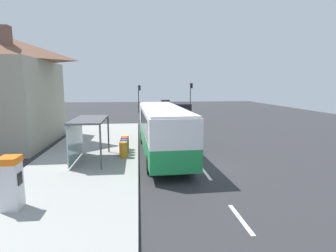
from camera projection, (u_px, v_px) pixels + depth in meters
ground_plane at (169, 129)px, 29.13m from camera, size 56.00×92.00×0.04m
sidewalk_platform at (87, 160)px, 16.63m from camera, size 6.20×30.00×0.18m
lane_stripe_seg_0 at (241, 219)px, 9.49m from camera, size 0.16×2.20×0.01m
lane_stripe_seg_1 at (206, 173)px, 14.41m from camera, size 0.16×2.20×0.01m
lane_stripe_seg_2 at (188, 151)px, 19.32m from camera, size 0.16×2.20×0.01m
lane_stripe_seg_3 at (178, 137)px, 24.24m from camera, size 0.16×2.20×0.01m
lane_stripe_seg_4 at (171, 128)px, 29.15m from camera, size 0.16×2.20×0.01m
lane_stripe_seg_5 at (167, 122)px, 34.06m from camera, size 0.16×2.20×0.01m
lane_stripe_seg_6 at (163, 117)px, 38.98m from camera, size 0.16×2.20×0.01m
lane_stripe_seg_7 at (160, 114)px, 43.89m from camera, size 0.16×2.20×0.01m
bus at (162, 128)px, 17.84m from camera, size 2.86×11.08×3.21m
white_van at (181, 110)px, 35.37m from camera, size 2.11×5.24×2.30m
sedan_near at (165, 103)px, 56.66m from camera, size 2.02×4.48×1.52m
ticket_machine at (11, 182)px, 9.76m from camera, size 0.66×0.76×1.94m
recycling_bin_orange at (124, 149)px, 16.91m from camera, size 0.52×0.52×0.95m
recycling_bin_blue at (124, 147)px, 17.60m from camera, size 0.52×0.52×0.95m
recycling_bin_red at (125, 145)px, 18.29m from camera, size 0.52×0.52×0.95m
recycling_bin_yellow at (125, 142)px, 18.97m from camera, size 0.52×0.52×0.95m
traffic_light_near_side at (191, 93)px, 45.27m from camera, size 0.49×0.28×4.97m
traffic_light_far_side at (139, 94)px, 45.17m from camera, size 0.49×0.28×4.60m
bus_shelter at (84, 129)px, 15.94m from camera, size 1.80×4.00×2.50m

